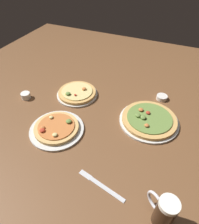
# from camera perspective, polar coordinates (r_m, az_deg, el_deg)

# --- Properties ---
(ground_plane) EXTENTS (2.40, 2.40, 0.03)m
(ground_plane) POSITION_cam_1_polar(r_m,az_deg,el_deg) (1.19, 0.00, -1.25)
(ground_plane) COLOR brown
(pizza_plate_near) EXTENTS (0.29, 0.29, 0.05)m
(pizza_plate_near) POSITION_cam_1_polar(r_m,az_deg,el_deg) (1.11, -12.17, -4.58)
(pizza_plate_near) COLOR silver
(pizza_plate_near) RESTS_ON ground_plane
(pizza_plate_far) EXTENTS (0.33, 0.33, 0.05)m
(pizza_plate_far) POSITION_cam_1_polar(r_m,az_deg,el_deg) (1.16, 13.96, -2.14)
(pizza_plate_far) COLOR silver
(pizza_plate_far) RESTS_ON ground_plane
(pizza_plate_side) EXTENTS (0.27, 0.27, 0.05)m
(pizza_plate_side) POSITION_cam_1_polar(r_m,az_deg,el_deg) (1.32, -6.42, 5.41)
(pizza_plate_side) COLOR silver
(pizza_plate_side) RESTS_ON ground_plane
(beer_mug_dark) EXTENTS (0.11, 0.10, 0.15)m
(beer_mug_dark) POSITION_cam_1_polar(r_m,az_deg,el_deg) (0.82, 17.96, -25.43)
(beer_mug_dark) COLOR black
(beer_mug_dark) RESTS_ON ground_plane
(ramekin_sauce) EXTENTS (0.06, 0.06, 0.04)m
(ramekin_sauce) POSITION_cam_1_polar(r_m,az_deg,el_deg) (1.37, -20.35, 4.41)
(ramekin_sauce) COLOR white
(ramekin_sauce) RESTS_ON ground_plane
(ramekin_butter) EXTENTS (0.07, 0.07, 0.03)m
(ramekin_butter) POSITION_cam_1_polar(r_m,az_deg,el_deg) (1.35, 17.41, 4.02)
(ramekin_butter) COLOR silver
(ramekin_butter) RESTS_ON ground_plane
(knife_right) EXTENTS (0.23, 0.07, 0.01)m
(knife_right) POSITION_cam_1_polar(r_m,az_deg,el_deg) (0.91, 0.39, -20.17)
(knife_right) COLOR silver
(knife_right) RESTS_ON ground_plane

